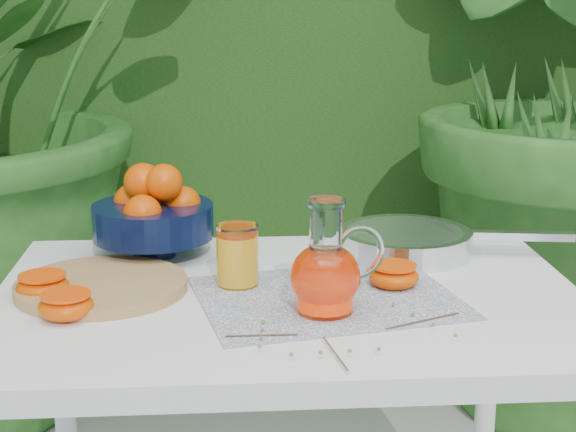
{
  "coord_description": "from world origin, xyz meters",
  "views": [
    {
      "loc": [
        0.04,
        -1.39,
        1.25
      ],
      "look_at": [
        0.14,
        0.04,
        0.88
      ],
      "focal_mm": 55.0,
      "sensor_mm": 36.0,
      "label": 1
    }
  ],
  "objects": [
    {
      "name": "cutting_board",
      "position": [
        -0.18,
        0.05,
        0.76
      ],
      "size": [
        0.37,
        0.37,
        0.02
      ],
      "primitive_type": "cylinder",
      "rotation": [
        0.0,
        0.0,
        0.32
      ],
      "color": "#AF804F",
      "rests_on": "white_table"
    },
    {
      "name": "placemat",
      "position": [
        0.2,
        -0.01,
        0.75
      ],
      "size": [
        0.48,
        0.4,
        0.0
      ],
      "primitive_type": "cube",
      "rotation": [
        0.0,
        0.0,
        0.2
      ],
      "color": "#0C1947",
      "rests_on": "white_table"
    },
    {
      "name": "orange_halves",
      "position": [
        -0.06,
        -0.01,
        0.77
      ],
      "size": [
        0.7,
        0.22,
        0.04
      ],
      "color": "#E23902",
      "rests_on": "white_table"
    },
    {
      "name": "hedge_backdrop",
      "position": [
        0.06,
        2.06,
        1.19
      ],
      "size": [
        8.0,
        1.65,
        2.5
      ],
      "color": "#1E4313",
      "rests_on": "ground"
    },
    {
      "name": "potted_plant_right",
      "position": [
        1.0,
        1.15,
        1.03
      ],
      "size": [
        2.66,
        2.66,
        2.05
      ],
      "primitive_type": "imported",
      "rotation": [
        0.0,
        0.0,
        1.94
      ],
      "color": "#27581E",
      "rests_on": "ground"
    },
    {
      "name": "white_table",
      "position": [
        0.14,
        0.02,
        0.67
      ],
      "size": [
        1.0,
        0.7,
        0.75
      ],
      "color": "white",
      "rests_on": "ground"
    },
    {
      "name": "juice_tumbler",
      "position": [
        0.05,
        0.06,
        0.8
      ],
      "size": [
        0.09,
        0.09,
        0.11
      ],
      "color": "white",
      "rests_on": "white_table"
    },
    {
      "name": "juice_pitcher",
      "position": [
        0.19,
        -0.08,
        0.82
      ],
      "size": [
        0.17,
        0.14,
        0.18
      ],
      "color": "white",
      "rests_on": "white_table"
    },
    {
      "name": "saute_pan",
      "position": [
        0.38,
        0.23,
        0.78
      ],
      "size": [
        0.47,
        0.29,
        0.05
      ],
      "color": "silver",
      "rests_on": "white_table"
    },
    {
      "name": "fruit_bowl",
      "position": [
        -0.11,
        0.26,
        0.83
      ],
      "size": [
        0.28,
        0.28,
        0.18
      ],
      "color": "black",
      "rests_on": "white_table"
    },
    {
      "name": "thyme_sprigs",
      "position": [
        0.21,
        -0.19,
        0.76
      ],
      "size": [
        0.37,
        0.24,
        0.01
      ],
      "color": "brown",
      "rests_on": "white_table"
    }
  ]
}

